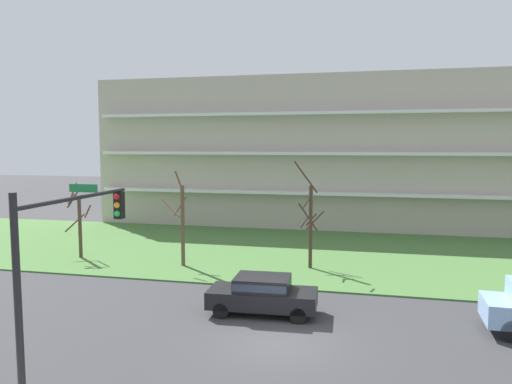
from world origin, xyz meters
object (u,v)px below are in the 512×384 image
tree_far_left (79,222)px  sedan_black_near_left (262,293)px  traffic_signal_mast (64,251)px  tree_center (310,222)px  tree_left (182,222)px

tree_far_left → sedan_black_near_left: 14.77m
traffic_signal_mast → tree_center: bearing=71.2°
tree_center → traffic_signal_mast: size_ratio=1.04×
tree_left → tree_center: bearing=8.7°
tree_left → tree_far_left: bearing=175.5°
tree_center → traffic_signal_mast: tree_center is taller
tree_far_left → sedan_black_near_left: size_ratio=1.03×
sedan_black_near_left → traffic_signal_mast: bearing=58.7°
tree_left → sedan_black_near_left: (6.06, -6.50, -1.70)m
tree_center → traffic_signal_mast: 15.70m
tree_left → sedan_black_near_left: 9.04m
tree_center → sedan_black_near_left: 7.85m
sedan_black_near_left → traffic_signal_mast: traffic_signal_mast is taller
tree_far_left → tree_center: bearing=2.2°
tree_left → traffic_signal_mast: (2.06, -13.73, 1.42)m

